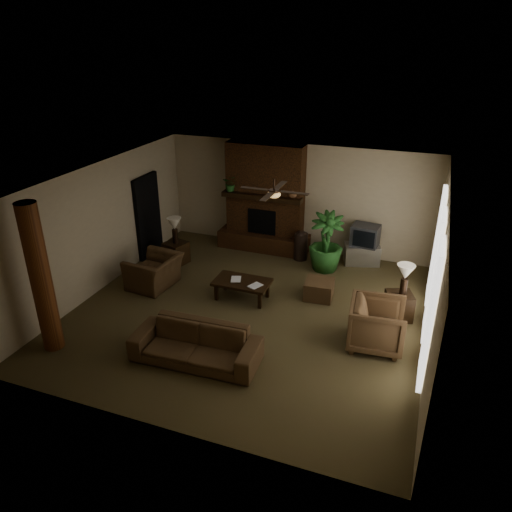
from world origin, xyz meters
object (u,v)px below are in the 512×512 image
at_px(armchair_right, 377,323).
at_px(lamp_left, 174,226).
at_px(armchair_left, 154,267).
at_px(ottoman, 319,289).
at_px(side_table_right, 399,306).
at_px(sofa, 196,339).
at_px(lamp_right, 405,274).
at_px(tv_stand, 362,254).
at_px(floor_vase, 301,243).
at_px(coffee_table, 242,283).
at_px(side_table_left, 176,253).
at_px(floor_plant, 325,254).
at_px(log_column, 41,279).

bearing_deg(armchair_right, lamp_left, 64.63).
bearing_deg(armchair_right, armchair_left, 77.58).
distance_m(ottoman, side_table_right, 1.72).
distance_m(sofa, lamp_right, 4.24).
xyz_separation_m(tv_stand, floor_vase, (-1.50, -0.30, 0.18)).
relative_size(coffee_table, ottoman, 2.00).
relative_size(coffee_table, tv_stand, 1.41).
height_order(armchair_left, lamp_right, lamp_right).
bearing_deg(side_table_left, coffee_table, -26.47).
bearing_deg(side_table_left, armchair_left, -83.96).
height_order(armchair_right, floor_vase, armchair_right).
relative_size(coffee_table, side_table_left, 2.18).
bearing_deg(floor_plant, ottoman, -82.01).
distance_m(armchair_right, side_table_right, 1.20).
bearing_deg(floor_plant, coffee_table, -123.80).
distance_m(floor_vase, lamp_left, 3.19).
bearing_deg(sofa, tv_stand, 64.91).
height_order(floor_vase, side_table_right, floor_vase).
bearing_deg(ottoman, lamp_left, 172.62).
height_order(coffee_table, side_table_right, side_table_right).
bearing_deg(armchair_right, lamp_right, -21.89).
xyz_separation_m(log_column, lamp_left, (0.39, 3.97, -0.40)).
distance_m(floor_plant, lamp_right, 2.63).
height_order(coffee_table, lamp_left, lamp_left).
bearing_deg(side_table_right, armchair_left, -174.48).
relative_size(tv_stand, side_table_left, 1.55).
distance_m(sofa, coffee_table, 2.31).
height_order(armchair_right, side_table_left, armchair_right).
relative_size(ottoman, tv_stand, 0.71).
bearing_deg(side_table_right, tv_stand, 115.53).
bearing_deg(floor_plant, floor_vase, 152.97).
bearing_deg(log_column, lamp_right, 28.58).
height_order(coffee_table, tv_stand, tv_stand).
relative_size(floor_vase, side_table_left, 1.40).
relative_size(sofa, tv_stand, 2.65).
xyz_separation_m(side_table_left, lamp_left, (0.00, 0.01, 0.73)).
height_order(tv_stand, lamp_right, lamp_right).
relative_size(armchair_left, side_table_right, 2.01).
height_order(armchair_left, ottoman, armchair_left).
height_order(log_column, ottoman, log_column).
xyz_separation_m(tv_stand, lamp_left, (-4.36, -1.58, 0.75)).
bearing_deg(floor_vase, armchair_left, -137.09).
bearing_deg(side_table_left, log_column, -95.60).
bearing_deg(lamp_right, floor_plant, 139.25).
height_order(armchair_left, tv_stand, armchair_left).
bearing_deg(log_column, tv_stand, 49.41).
bearing_deg(tv_stand, armchair_right, -93.98).
bearing_deg(ottoman, armchair_right, -44.95).
distance_m(log_column, side_table_right, 6.79).
relative_size(lamp_left, lamp_right, 1.00).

